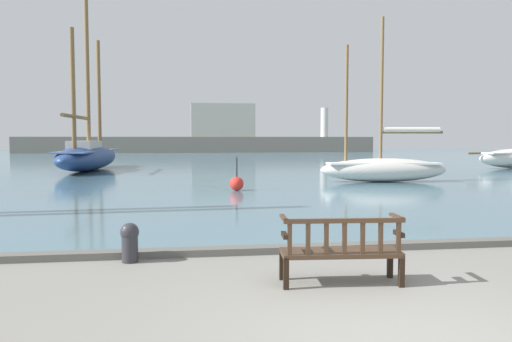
{
  "coord_description": "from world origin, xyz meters",
  "views": [
    {
      "loc": [
        -2.08,
        -4.44,
        1.96
      ],
      "look_at": [
        -0.0,
        10.0,
        1.0
      ],
      "focal_mm": 35.0,
      "sensor_mm": 36.0,
      "label": 1
    }
  ],
  "objects_px": {
    "park_bench": "(341,250)",
    "channel_buoy": "(237,183)",
    "sailboat_far_port": "(88,154)",
    "sailboat_nearest_port": "(383,167)",
    "mooring_bollard": "(130,240)"
  },
  "relations": [
    {
      "from": "park_bench",
      "to": "mooring_bollard",
      "type": "distance_m",
      "value": 3.36
    },
    {
      "from": "sailboat_nearest_port",
      "to": "mooring_bollard",
      "type": "height_order",
      "value": "sailboat_nearest_port"
    },
    {
      "from": "sailboat_nearest_port",
      "to": "mooring_bollard",
      "type": "bearing_deg",
      "value": -126.92
    },
    {
      "from": "sailboat_far_port",
      "to": "channel_buoy",
      "type": "height_order",
      "value": "sailboat_far_port"
    },
    {
      "from": "sailboat_far_port",
      "to": "sailboat_nearest_port",
      "type": "relative_size",
      "value": 1.62
    },
    {
      "from": "sailboat_nearest_port",
      "to": "channel_buoy",
      "type": "distance_m",
      "value": 7.19
    },
    {
      "from": "park_bench",
      "to": "sailboat_far_port",
      "type": "relative_size",
      "value": 0.14
    },
    {
      "from": "park_bench",
      "to": "channel_buoy",
      "type": "relative_size",
      "value": 1.36
    },
    {
      "from": "park_bench",
      "to": "channel_buoy",
      "type": "bearing_deg",
      "value": 91.09
    },
    {
      "from": "sailboat_nearest_port",
      "to": "mooring_bollard",
      "type": "distance_m",
      "value": 15.6
    },
    {
      "from": "park_bench",
      "to": "channel_buoy",
      "type": "xyz_separation_m",
      "value": [
        -0.22,
        11.39,
        -0.13
      ]
    },
    {
      "from": "park_bench",
      "to": "sailboat_nearest_port",
      "type": "height_order",
      "value": "sailboat_nearest_port"
    },
    {
      "from": "channel_buoy",
      "to": "sailboat_nearest_port",
      "type": "bearing_deg",
      "value": 22.12
    },
    {
      "from": "park_bench",
      "to": "sailboat_nearest_port",
      "type": "bearing_deg",
      "value": 65.47
    },
    {
      "from": "channel_buoy",
      "to": "mooring_bollard",
      "type": "bearing_deg",
      "value": -105.56
    }
  ]
}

